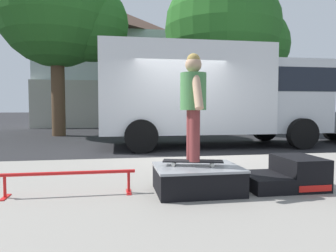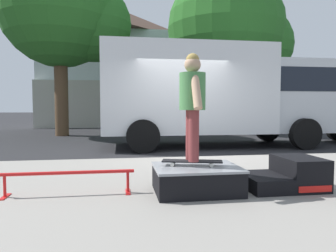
% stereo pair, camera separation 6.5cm
% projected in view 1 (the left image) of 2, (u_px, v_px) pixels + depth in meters
% --- Properties ---
extents(ground_plane, '(140.00, 140.00, 0.00)m').
position_uv_depth(ground_plane, '(190.00, 158.00, 7.48)').
color(ground_plane, black).
extents(sidewalk_slab, '(50.00, 5.00, 0.12)m').
position_uv_depth(sidewalk_slab, '(239.00, 187.00, 4.52)').
color(sidewalk_slab, gray).
rests_on(sidewalk_slab, ground).
extents(skate_box, '(1.09, 0.84, 0.34)m').
position_uv_depth(skate_box, '(197.00, 178.00, 4.05)').
color(skate_box, black).
rests_on(skate_box, sidewalk_slab).
extents(kicker_ramp, '(1.02, 0.75, 0.42)m').
position_uv_depth(kicker_ramp, '(288.00, 175.00, 4.26)').
color(kicker_ramp, black).
rests_on(kicker_ramp, sidewalk_slab).
extents(grind_rail, '(1.65, 0.28, 0.30)m').
position_uv_depth(grind_rail, '(69.00, 177.00, 3.89)').
color(grind_rail, red).
rests_on(grind_rail, sidewalk_slab).
extents(skateboard, '(0.81, 0.39, 0.07)m').
position_uv_depth(skateboard, '(193.00, 161.00, 4.07)').
color(skateboard, black).
rests_on(skateboard, skate_box).
extents(skater_kid, '(0.34, 0.71, 1.38)m').
position_uv_depth(skater_kid, '(193.00, 98.00, 4.02)').
color(skater_kid, brown).
rests_on(skater_kid, skateboard).
extents(box_truck, '(6.91, 2.63, 3.05)m').
position_uv_depth(box_truck, '(214.00, 92.00, 9.75)').
color(box_truck, white).
rests_on(box_truck, ground).
extents(street_tree_main, '(6.14, 5.59, 7.78)m').
position_uv_depth(street_tree_main, '(229.00, 33.00, 15.15)').
color(street_tree_main, brown).
rests_on(street_tree_main, ground).
extents(street_tree_neighbour, '(5.48, 4.98, 7.90)m').
position_uv_depth(street_tree_neighbour, '(64.00, 11.00, 13.06)').
color(street_tree_neighbour, brown).
rests_on(street_tree_neighbour, ground).
extents(house_behind, '(9.54, 8.22, 8.40)m').
position_uv_depth(house_behind, '(110.00, 65.00, 22.38)').
color(house_behind, silver).
rests_on(house_behind, ground).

